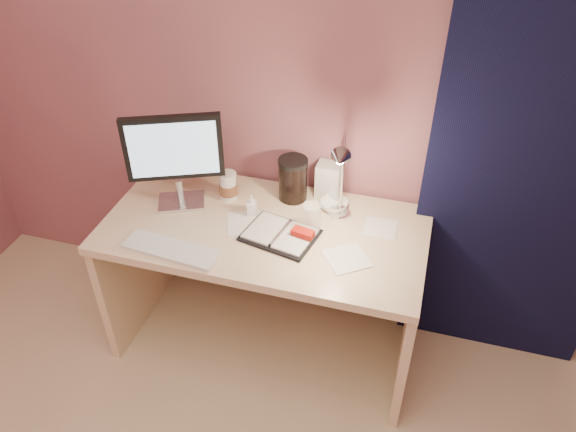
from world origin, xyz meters
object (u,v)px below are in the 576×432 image
(coffee_cup, at_px, (228,187))
(dark_jar, at_px, (293,181))
(planner, at_px, (282,234))
(lotion_bottle, at_px, (252,205))
(product_box, at_px, (329,180))
(desk_lamp, at_px, (334,176))
(keyboard, at_px, (171,250))
(desk, at_px, (270,255))
(bowl, at_px, (334,205))
(clear_cup, at_px, (312,218))
(monitor, at_px, (174,153))

(coffee_cup, distance_m, dark_jar, 0.30)
(planner, xyz_separation_m, lotion_bottle, (-0.17, 0.11, 0.04))
(coffee_cup, distance_m, product_box, 0.46)
(dark_jar, bearing_deg, lotion_bottle, -128.56)
(desk_lamp, bearing_deg, keyboard, -157.98)
(coffee_cup, xyz_separation_m, desk_lamp, (0.51, -0.10, 0.21))
(lotion_bottle, bearing_deg, planner, -33.01)
(desk, distance_m, planner, 0.28)
(keyboard, distance_m, desk_lamp, 0.73)
(dark_jar, height_order, product_box, dark_jar)
(bowl, relative_size, dark_jar, 0.69)
(clear_cup, bearing_deg, monitor, 176.86)
(lotion_bottle, bearing_deg, desk_lamp, -1.13)
(desk, bearing_deg, desk_lamp, -2.61)
(coffee_cup, xyz_separation_m, lotion_bottle, (0.15, -0.09, -0.01))
(keyboard, bearing_deg, coffee_cup, 82.65)
(coffee_cup, xyz_separation_m, dark_jar, (0.28, 0.08, 0.03))
(coffee_cup, bearing_deg, dark_jar, 16.57)
(monitor, distance_m, coffee_cup, 0.30)
(planner, relative_size, dark_jar, 1.83)
(bowl, bearing_deg, keyboard, -140.77)
(keyboard, bearing_deg, dark_jar, 58.37)
(keyboard, distance_m, dark_jar, 0.64)
(desk, relative_size, lotion_bottle, 14.05)
(clear_cup, bearing_deg, lotion_bottle, 171.36)
(clear_cup, xyz_separation_m, lotion_bottle, (-0.28, 0.04, -0.02))
(planner, xyz_separation_m, clear_cup, (0.11, 0.07, 0.06))
(lotion_bottle, xyz_separation_m, desk_lamp, (0.36, -0.01, 0.22))
(desk, xyz_separation_m, product_box, (0.22, 0.23, 0.31))
(keyboard, height_order, bowl, bowl)
(lotion_bottle, height_order, dark_jar, dark_jar)
(dark_jar, relative_size, desk_lamp, 0.42)
(clear_cup, bearing_deg, bowl, 72.72)
(monitor, distance_m, desk_lamp, 0.70)
(bowl, distance_m, lotion_bottle, 0.37)
(desk_lamp, bearing_deg, bowl, 91.50)
(desk, distance_m, dark_jar, 0.36)
(clear_cup, xyz_separation_m, desk_lamp, (0.08, 0.04, 0.20))
(monitor, relative_size, coffee_cup, 3.32)
(clear_cup, distance_m, dark_jar, 0.26)
(planner, relative_size, lotion_bottle, 3.38)
(monitor, relative_size, product_box, 2.65)
(product_box, bearing_deg, keyboard, -131.82)
(dark_jar, bearing_deg, bowl, -8.77)
(keyboard, relative_size, coffee_cup, 3.02)
(dark_jar, xyz_separation_m, product_box, (0.15, 0.06, -0.01))
(planner, height_order, product_box, product_box)
(coffee_cup, height_order, dark_jar, dark_jar)
(desk, xyz_separation_m, dark_jar, (0.06, 0.17, 0.32))
(keyboard, xyz_separation_m, desk_lamp, (0.60, 0.32, 0.27))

